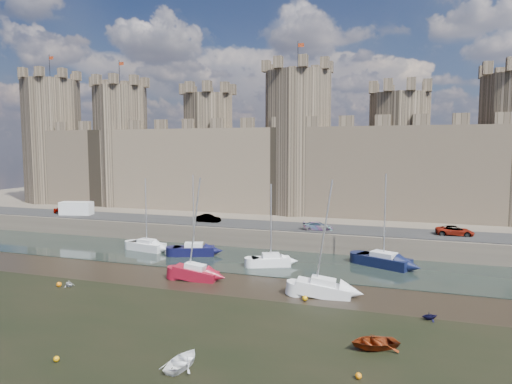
% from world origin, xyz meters
% --- Properties ---
extents(ground, '(160.00, 160.00, 0.00)m').
position_xyz_m(ground, '(0.00, 0.00, 0.00)').
color(ground, black).
rests_on(ground, ground).
extents(seaweed_patch, '(70.00, 34.00, 0.01)m').
position_xyz_m(seaweed_patch, '(0.00, -6.00, 0.01)').
color(seaweed_patch, black).
rests_on(seaweed_patch, ground).
extents(water_channel, '(160.00, 12.00, 0.08)m').
position_xyz_m(water_channel, '(0.00, 24.00, 0.04)').
color(water_channel, black).
rests_on(water_channel, ground).
extents(quay, '(160.00, 60.00, 2.50)m').
position_xyz_m(quay, '(0.00, 60.00, 1.25)').
color(quay, '#4C443A').
rests_on(quay, ground).
extents(road, '(160.00, 7.00, 0.10)m').
position_xyz_m(road, '(0.00, 34.00, 2.55)').
color(road, black).
rests_on(road, quay).
extents(castle, '(108.50, 11.00, 29.00)m').
position_xyz_m(castle, '(-0.64, 48.00, 11.67)').
color(castle, '#42382B').
rests_on(castle, quay).
extents(car_0, '(3.87, 1.56, 1.32)m').
position_xyz_m(car_0, '(-33.12, 33.84, 3.16)').
color(car_0, gray).
rests_on(car_0, quay).
extents(car_1, '(3.66, 1.36, 1.20)m').
position_xyz_m(car_1, '(-7.74, 33.75, 3.10)').
color(car_1, gray).
rests_on(car_1, quay).
extents(car_2, '(4.09, 2.24, 1.12)m').
position_xyz_m(car_2, '(8.54, 32.49, 3.06)').
color(car_2, gray).
rests_on(car_2, quay).
extents(car_3, '(4.56, 2.32, 1.23)m').
position_xyz_m(car_3, '(25.21, 34.15, 3.12)').
color(car_3, gray).
rests_on(car_3, quay).
extents(van, '(5.30, 3.14, 2.17)m').
position_xyz_m(van, '(-30.67, 33.50, 3.58)').
color(van, silver).
rests_on(van, quay).
extents(sailboat_0, '(5.23, 2.75, 9.30)m').
position_xyz_m(sailboat_0, '(-12.18, 24.43, 0.74)').
color(sailboat_0, silver).
rests_on(sailboat_0, ground).
extents(sailboat_1, '(5.33, 3.55, 9.96)m').
position_xyz_m(sailboat_1, '(-5.21, 23.91, 0.79)').
color(sailboat_1, black).
rests_on(sailboat_1, ground).
extents(sailboat_2, '(4.58, 3.28, 9.23)m').
position_xyz_m(sailboat_2, '(5.25, 22.01, 0.76)').
color(sailboat_2, white).
rests_on(sailboat_2, ground).
extents(sailboat_3, '(6.35, 4.55, 10.40)m').
position_xyz_m(sailboat_3, '(17.24, 25.80, 0.80)').
color(sailboat_3, black).
rests_on(sailboat_3, ground).
extents(sailboat_4, '(4.54, 1.96, 10.41)m').
position_xyz_m(sailboat_4, '(-0.52, 14.72, 0.76)').
color(sailboat_4, maroon).
rests_on(sailboat_4, ground).
extents(sailboat_5, '(5.07, 2.40, 10.57)m').
position_xyz_m(sailboat_5, '(12.64, 13.73, 0.76)').
color(sailboat_5, silver).
rests_on(sailboat_5, ground).
extents(dinghy_2, '(2.33, 3.13, 0.62)m').
position_xyz_m(dinghy_2, '(6.81, -2.13, 0.31)').
color(dinghy_2, white).
rests_on(dinghy_2, ground).
extents(dinghy_3, '(1.48, 1.40, 0.62)m').
position_xyz_m(dinghy_3, '(-11.01, 8.79, 0.31)').
color(dinghy_3, silver).
rests_on(dinghy_3, ground).
extents(dinghy_4, '(4.22, 3.98, 0.71)m').
position_xyz_m(dinghy_4, '(17.72, 4.13, 0.36)').
color(dinghy_4, maroon).
rests_on(dinghy_4, ground).
extents(dinghy_7, '(1.56, 1.48, 0.65)m').
position_xyz_m(dinghy_7, '(21.46, 10.66, 0.32)').
color(dinghy_7, black).
rests_on(dinghy_7, ground).
extents(buoy_1, '(0.49, 0.49, 0.49)m').
position_xyz_m(buoy_1, '(-11.91, 8.45, 0.24)').
color(buoy_1, '#C86508').
rests_on(buoy_1, ground).
extents(buoy_2, '(0.38, 0.38, 0.38)m').
position_xyz_m(buoy_2, '(-0.94, -4.07, 0.19)').
color(buoy_2, '#BC8008').
rests_on(buoy_2, ground).
extents(buoy_3, '(0.46, 0.46, 0.46)m').
position_xyz_m(buoy_3, '(11.32, 12.00, 0.23)').
color(buoy_3, '#DF9D09').
rests_on(buoy_3, ground).
extents(buoy_5, '(0.39, 0.39, 0.39)m').
position_xyz_m(buoy_5, '(17.16, -0.27, 0.19)').
color(buoy_5, '#CD6D09').
rests_on(buoy_5, ground).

